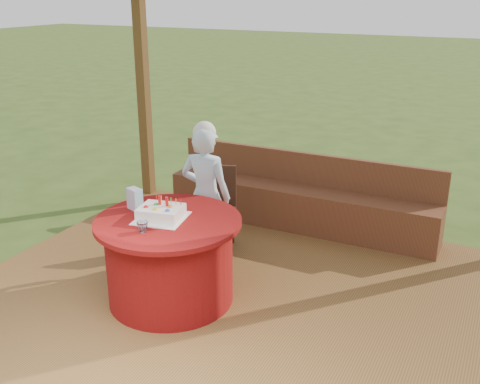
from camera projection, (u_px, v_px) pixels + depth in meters
name	position (u px, v px, depth m)	size (l,w,h in m)	color
ground	(227.00, 309.00, 4.84)	(60.00, 60.00, 0.00)	#334B19
deck	(227.00, 303.00, 4.82)	(4.50, 4.00, 0.12)	brown
pergola	(224.00, 18.00, 4.01)	(4.50, 4.00, 2.72)	brown
bench	(300.00, 203.00, 6.15)	(3.00, 0.42, 0.80)	brown
table	(170.00, 259.00, 4.66)	(1.20, 1.20, 0.73)	maroon
chair	(216.00, 205.00, 5.62)	(0.50, 0.50, 0.83)	#341A10
elderly_woman	(206.00, 193.00, 5.22)	(0.51, 0.35, 1.38)	#A1CEEF
birthday_cake	(161.00, 213.00, 4.54)	(0.45, 0.45, 0.18)	white
gift_bag	(135.00, 199.00, 4.72)	(0.13, 0.08, 0.18)	#C780B3
drinking_glass	(143.00, 227.00, 4.29)	(0.09, 0.09, 0.08)	white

